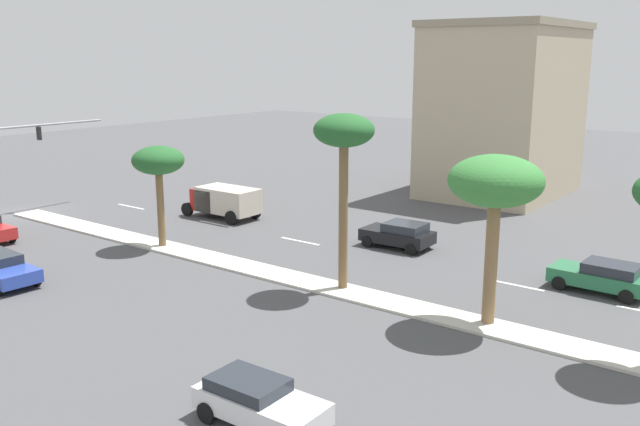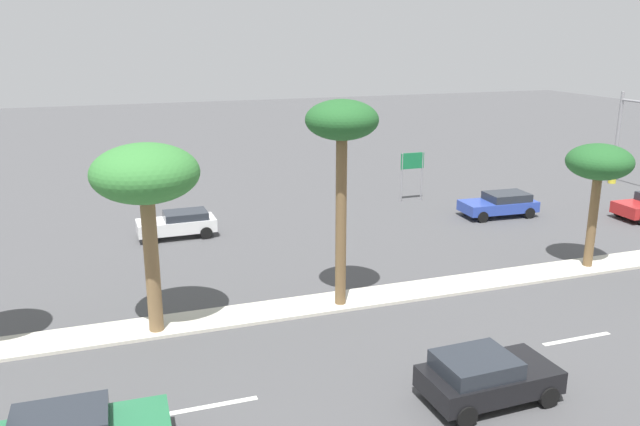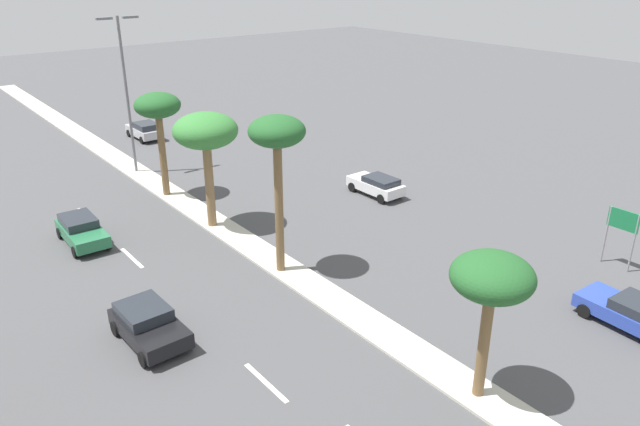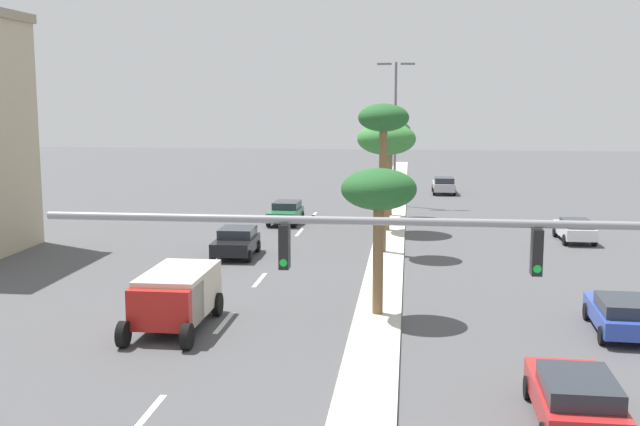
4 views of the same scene
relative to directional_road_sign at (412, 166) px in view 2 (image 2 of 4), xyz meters
name	(u,v)px [view 2 (image 2 of 4)]	position (x,y,z in m)	size (l,w,h in m)	color
ground_plane	(150,330)	(-13.60, 17.43, -2.27)	(160.00, 160.00, 0.00)	#4C4C4F
lane_stripe_near	(577,339)	(-19.29, 3.30, -2.27)	(0.20, 2.80, 0.01)	silver
lane_stripe_trailing	(210,406)	(-19.29, 16.24, -2.27)	(0.20, 2.80, 0.01)	silver
directional_road_sign	(412,166)	(0.00, 0.00, 0.00)	(0.10, 1.58, 3.13)	gray
palm_tree_front	(599,165)	(-13.62, -2.06, 2.54)	(2.86, 2.86, 5.61)	brown
palm_tree_right	(342,130)	(-13.89, 10.15, 4.68)	(2.70, 2.70, 7.96)	brown
palm_tree_far	(145,178)	(-13.93, 17.22, 3.43)	(3.65, 3.65, 6.74)	olive
sedan_black_center	(486,376)	(-21.59, 8.58, -1.49)	(2.20, 3.99, 1.47)	black
sedan_white_left	(178,223)	(-2.76, 15.02, -1.54)	(1.90, 4.04, 1.36)	silver
sedan_blue_far	(500,204)	(-4.86, -3.32, -1.53)	(2.24, 4.44, 1.37)	#2D47AD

